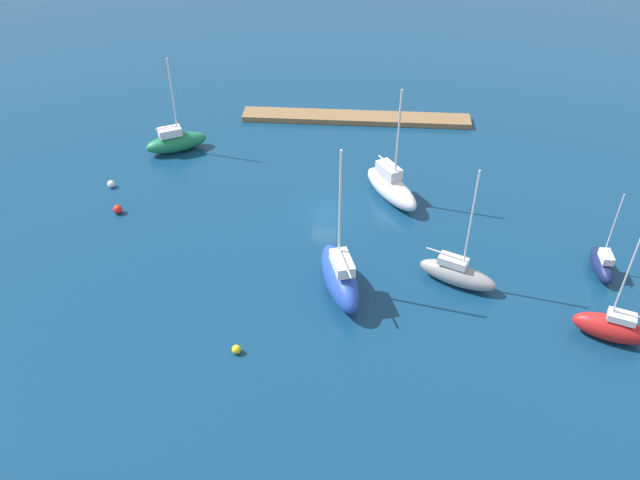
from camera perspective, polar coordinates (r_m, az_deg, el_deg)
water at (r=61.53m, az=0.43°, el=2.39°), size 160.00×160.00×0.00m
pier_dock at (r=78.46m, az=3.22°, el=10.87°), size 27.38×2.97×0.63m
sailboat_navy_along_channel at (r=59.04m, az=23.90°, el=-1.96°), size 1.59×4.66×7.80m
sailboat_red_far_south at (r=52.86m, az=24.61°, el=-7.10°), size 5.83×3.60×10.85m
sailboat_gray_inner_mooring at (r=54.04m, az=12.17°, el=-2.93°), size 6.77×4.46×11.10m
sailboat_green_east_end at (r=73.08m, az=-12.77°, el=8.60°), size 7.05×5.23×10.66m
sailboat_blue_by_breakwater at (r=51.56m, az=1.78°, el=-3.27°), size 4.66×8.27×13.10m
sailboat_white_lone_south at (r=63.26m, az=6.38°, el=4.76°), size 6.22×7.88×11.80m
mooring_buoy_yellow at (r=48.07m, az=-7.49°, el=-9.68°), size 0.70×0.70×0.70m
mooring_buoy_white at (r=68.63m, az=-18.18°, el=4.78°), size 0.75×0.75×0.75m
mooring_buoy_red at (r=64.35m, az=-17.65°, el=2.63°), size 0.88×0.88×0.88m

